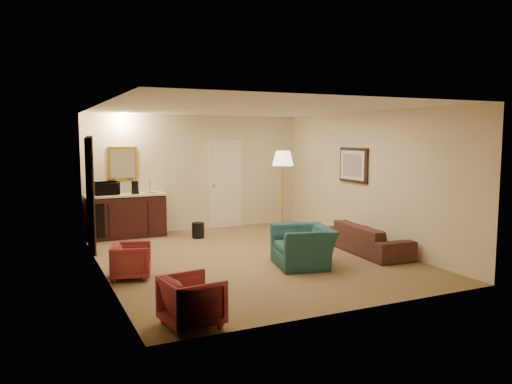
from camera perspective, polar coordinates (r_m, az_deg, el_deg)
ground at (r=8.89m, az=-0.70°, el=-7.47°), size 6.00×6.00×0.00m
room_walls at (r=9.31m, az=-3.20°, el=3.85°), size 5.02×6.01×2.61m
wetbar_cabinet at (r=10.89m, az=-14.62°, el=-2.63°), size 1.64×0.58×0.92m
sofa at (r=9.36m, az=12.86°, el=-4.69°), size 0.66×1.85×0.71m
teal_armchair at (r=8.26m, az=5.41°, el=-5.45°), size 0.85×1.12×0.88m
rose_chair_near at (r=7.78m, az=-14.06°, el=-7.46°), size 0.66×0.68×0.58m
rose_chair_far at (r=5.76m, az=-7.33°, el=-12.00°), size 0.65×0.68×0.63m
coffee_table at (r=8.73m, az=5.68°, el=-6.37°), size 0.82×0.68×0.41m
floor_lamp at (r=11.23m, az=3.07°, el=0.14°), size 0.56×0.56×1.82m
waste_bin at (r=10.57m, az=-6.64°, el=-4.37°), size 0.34×0.34×0.32m
microwave at (r=10.78m, az=-16.74°, el=0.57°), size 0.51×0.32×0.33m
coffee_maker at (r=10.82m, az=-13.66°, el=0.52°), size 0.17×0.17×0.27m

